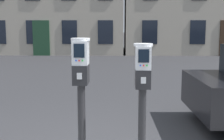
# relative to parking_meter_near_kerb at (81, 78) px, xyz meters

# --- Properties ---
(parking_meter_near_kerb) EXTENTS (0.22, 0.25, 1.48)m
(parking_meter_near_kerb) POSITION_rel_parking_meter_near_kerb_xyz_m (0.00, 0.00, 0.00)
(parking_meter_near_kerb) COLOR black
(parking_meter_near_kerb) RESTS_ON sidewalk_slab
(parking_meter_twin_adjacent) EXTENTS (0.22, 0.25, 1.42)m
(parking_meter_twin_adjacent) POSITION_rel_parking_meter_near_kerb_xyz_m (0.70, -0.00, -0.04)
(parking_meter_twin_adjacent) COLOR black
(parking_meter_twin_adjacent) RESTS_ON sidewalk_slab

